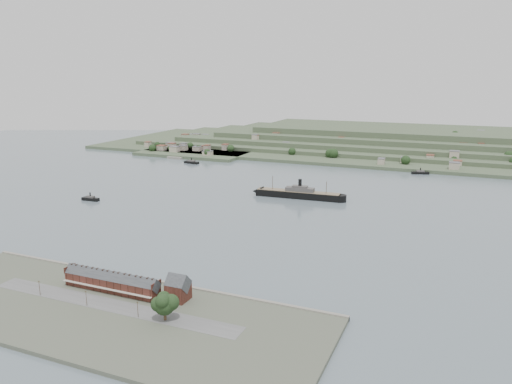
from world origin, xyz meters
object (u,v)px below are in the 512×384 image
at_px(gabled_building, 178,288).
at_px(steamship, 296,194).
at_px(fig_tree, 165,304).
at_px(tugboat, 90,199).
at_px(terrace_row, 112,282).

xyz_separation_m(gabled_building, steamship, (-15.40, 228.16, -4.24)).
relative_size(gabled_building, fig_tree, 1.03).
xyz_separation_m(steamship, fig_tree, (21.15, -248.78, 6.42)).
relative_size(tugboat, fig_tree, 1.24).
height_order(gabled_building, tugboat, gabled_building).
bearing_deg(fig_tree, steamship, 94.86).
xyz_separation_m(terrace_row, steamship, (22.10, 232.18, -2.90)).
relative_size(gabled_building, tugboat, 0.83).
bearing_deg(steamship, gabled_building, -86.14).
relative_size(steamship, fig_tree, 6.50).
distance_m(gabled_building, fig_tree, 21.51).
bearing_deg(tugboat, fig_tree, -41.57).
height_order(gabled_building, steamship, steamship).
bearing_deg(tugboat, steamship, 26.20).
bearing_deg(terrace_row, gabled_building, 6.12).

